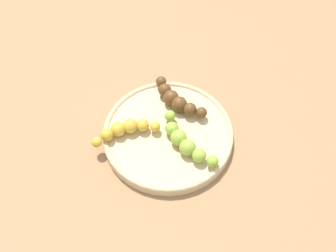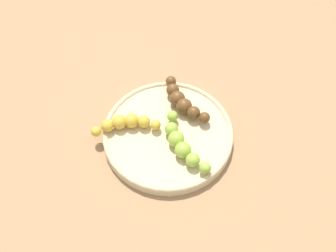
# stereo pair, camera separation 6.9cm
# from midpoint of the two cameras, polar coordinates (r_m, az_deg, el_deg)

# --- Properties ---
(ground_plane) EXTENTS (2.40, 2.40, 0.00)m
(ground_plane) POSITION_cam_midpoint_polar(r_m,az_deg,el_deg) (0.72, 2.73, -1.90)
(ground_plane) COLOR #936D47
(fruit_bowl) EXTENTS (0.25, 0.25, 0.02)m
(fruit_bowl) POSITION_cam_midpoint_polar(r_m,az_deg,el_deg) (0.71, 2.77, -1.37)
(fruit_bowl) COLOR #D1B784
(fruit_bowl) RESTS_ON ground_plane
(banana_overripe) EXTENTS (0.12, 0.07, 0.03)m
(banana_overripe) POSITION_cam_midpoint_polar(r_m,az_deg,el_deg) (0.73, 4.93, 3.57)
(banana_overripe) COLOR #593819
(banana_overripe) RESTS_ON fruit_bowl
(banana_spotted) EXTENTS (0.10, 0.09, 0.03)m
(banana_spotted) POSITION_cam_midpoint_polar(r_m,az_deg,el_deg) (0.70, -3.69, 0.22)
(banana_spotted) COLOR gold
(banana_spotted) RESTS_ON fruit_bowl
(banana_green) EXTENTS (0.13, 0.08, 0.03)m
(banana_green) POSITION_cam_midpoint_polar(r_m,az_deg,el_deg) (0.68, 5.06, -2.87)
(banana_green) COLOR #8CAD38
(banana_green) RESTS_ON fruit_bowl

